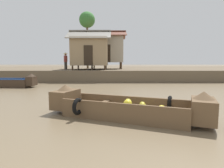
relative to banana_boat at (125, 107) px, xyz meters
The scene contains 8 objects.
ground_plane 4.20m from the banana_boat, 92.37° to the left, with size 300.00×300.00×0.00m, color #726047.
riverbank_strip 20.22m from the banana_boat, 90.49° to the left, with size 160.00×20.00×1.02m, color brown.
banana_boat is the anchor object (origin of this frame).
cargo_boat_upstream 11.00m from the banana_boat, 137.29° to the left, with size 4.79×1.52×0.94m.
stilt_house_left 13.73m from the banana_boat, 100.88° to the left, with size 4.06×3.91×3.80m.
stilt_house_mid_left 15.77m from the banana_boat, 93.63° to the left, with size 4.14×3.26×4.11m.
palm_tree_far 18.31m from the banana_boat, 100.98° to the left, with size 1.82×1.82×6.48m.
vendor_person 14.13m from the banana_boat, 110.71° to the left, with size 0.44×0.44×1.66m.
Camera 1 is at (-0.25, -0.02, 1.70)m, focal length 30.87 mm.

